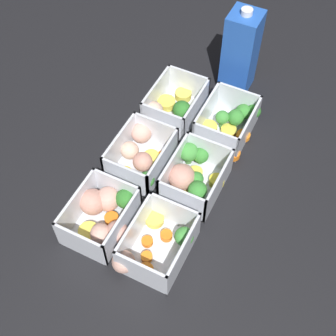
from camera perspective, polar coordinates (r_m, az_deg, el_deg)
The scene contains 8 objects.
ground_plane at distance 0.93m, azimuth 0.00°, elevation -0.88°, with size 4.00×4.00×0.00m, color black.
container_near_left at distance 0.82m, azimuth -1.63°, elevation -9.48°, with size 0.15×0.12×0.07m.
container_near_center at distance 0.90m, azimuth 2.89°, elevation -1.06°, with size 0.15×0.11×0.07m.
container_near_right at distance 0.99m, azimuth 7.61°, elevation 5.54°, with size 0.15×0.12×0.07m.
container_far_left at distance 0.86m, azimuth -7.85°, elevation -5.52°, with size 0.14×0.13×0.07m.
container_far_center at distance 0.93m, azimuth -3.37°, elevation 1.54°, with size 0.16×0.11×0.07m.
container_far_right at distance 1.02m, azimuth 0.54°, elevation 7.43°, with size 0.14×0.11×0.07m.
juice_carton at distance 1.05m, azimuth 8.83°, elevation 13.82°, with size 0.07×0.07×0.20m.
Camera 1 is at (-0.48, -0.24, 0.76)m, focal length 50.00 mm.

